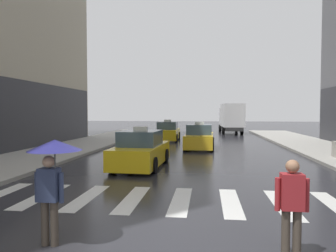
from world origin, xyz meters
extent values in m
plane|color=#26262B|center=(0.00, 0.00, 0.00)|extent=(160.00, 160.00, 0.00)
cube|color=silver|center=(-4.05, 3.00, 0.00)|extent=(0.50, 2.80, 0.01)
cube|color=silver|center=(-2.70, 3.00, 0.00)|extent=(0.50, 2.80, 0.01)
cube|color=silver|center=(-1.35, 3.00, 0.00)|extent=(0.50, 2.80, 0.01)
cube|color=silver|center=(0.00, 3.00, 0.00)|extent=(0.50, 2.80, 0.01)
cube|color=silver|center=(1.35, 3.00, 0.00)|extent=(0.50, 2.80, 0.01)
cube|color=silver|center=(2.70, 3.00, 0.00)|extent=(0.50, 2.80, 0.01)
cube|color=silver|center=(4.05, 3.00, 0.00)|extent=(0.50, 2.80, 0.01)
cube|color=yellow|center=(-2.18, 8.08, 0.56)|extent=(2.00, 4.57, 0.84)
cube|color=#384C5B|center=(-2.18, 7.98, 1.30)|extent=(1.69, 2.17, 0.64)
cube|color=silver|center=(-2.18, 7.98, 1.71)|extent=(0.61, 0.27, 0.18)
cylinder|color=black|center=(-2.97, 9.47, 0.33)|extent=(0.25, 0.67, 0.66)
cylinder|color=black|center=(-1.26, 9.39, 0.33)|extent=(0.25, 0.67, 0.66)
cylinder|color=black|center=(-3.09, 6.77, 0.33)|extent=(0.25, 0.67, 0.66)
cylinder|color=black|center=(-1.38, 6.69, 0.33)|extent=(0.25, 0.67, 0.66)
cube|color=#F2EAB2|center=(-2.71, 10.38, 0.60)|extent=(0.20, 0.05, 0.14)
cube|color=#F2EAB2|center=(-1.45, 10.32, 0.60)|extent=(0.20, 0.05, 0.14)
cube|color=gold|center=(0.24, 15.47, 0.56)|extent=(1.92, 4.55, 0.84)
cube|color=#384C5B|center=(0.23, 15.37, 1.30)|extent=(1.65, 2.14, 0.64)
cube|color=silver|center=(0.23, 15.37, 1.71)|extent=(0.61, 0.26, 0.18)
cylinder|color=black|center=(-0.58, 16.84, 0.33)|extent=(0.24, 0.67, 0.66)
cylinder|color=black|center=(1.13, 16.80, 0.33)|extent=(0.24, 0.67, 0.66)
cylinder|color=black|center=(-0.65, 14.14, 0.33)|extent=(0.24, 0.67, 0.66)
cylinder|color=black|center=(1.06, 14.10, 0.33)|extent=(0.24, 0.67, 0.66)
cube|color=#F2EAB2|center=(-0.33, 17.76, 0.60)|extent=(0.20, 0.05, 0.14)
cube|color=#F2EAB2|center=(0.93, 17.72, 0.60)|extent=(0.20, 0.05, 0.14)
cube|color=yellow|center=(-2.62, 21.24, 0.56)|extent=(1.85, 4.52, 0.84)
cube|color=#384C5B|center=(-2.62, 21.14, 1.30)|extent=(1.62, 2.12, 0.64)
cube|color=silver|center=(-2.62, 21.14, 1.71)|extent=(0.60, 0.25, 0.18)
cylinder|color=black|center=(-3.49, 22.58, 0.33)|extent=(0.23, 0.66, 0.66)
cylinder|color=black|center=(-1.78, 22.60, 0.33)|extent=(0.23, 0.66, 0.66)
cylinder|color=black|center=(-3.46, 19.88, 0.33)|extent=(0.23, 0.66, 0.66)
cylinder|color=black|center=(-1.75, 19.90, 0.33)|extent=(0.23, 0.66, 0.66)
cube|color=#F2EAB2|center=(-3.27, 23.50, 0.60)|extent=(0.20, 0.04, 0.14)
cube|color=#F2EAB2|center=(-2.01, 23.52, 0.60)|extent=(0.20, 0.04, 0.14)
cube|color=#2D2D2D|center=(3.49, 30.77, 0.65)|extent=(2.04, 6.66, 0.40)
cube|color=silver|center=(3.37, 34.07, 1.90)|extent=(2.16, 1.87, 2.10)
cube|color=#384C5B|center=(3.33, 34.99, 2.27)|extent=(1.89, 0.11, 0.95)
cube|color=silver|center=(3.52, 29.87, 2.10)|extent=(2.37, 4.88, 2.50)
cylinder|color=black|center=(2.37, 33.83, 0.45)|extent=(0.31, 0.91, 0.90)
cylinder|color=black|center=(4.37, 33.90, 0.45)|extent=(0.31, 0.91, 0.90)
cylinder|color=black|center=(2.54, 29.29, 0.45)|extent=(0.31, 0.91, 0.90)
cylinder|color=black|center=(4.54, 29.37, 0.45)|extent=(0.31, 0.91, 0.90)
cylinder|color=#473D33|center=(-2.22, -0.19, 0.41)|extent=(0.14, 0.14, 0.82)
cylinder|color=#473D33|center=(-2.04, -0.19, 0.41)|extent=(0.14, 0.14, 0.82)
cube|color=#2D3856|center=(-2.13, -0.19, 1.12)|extent=(0.36, 0.24, 0.60)
sphere|color=tan|center=(-2.13, -0.19, 1.54)|extent=(0.22, 0.22, 0.22)
cylinder|color=#2D3856|center=(-2.36, -0.19, 1.07)|extent=(0.09, 0.09, 0.55)
cylinder|color=#2D3856|center=(-1.90, -0.19, 1.07)|extent=(0.09, 0.09, 0.55)
cylinder|color=#4C4C4C|center=(-2.01, -0.19, 1.42)|extent=(0.02, 0.02, 1.00)
cone|color=navy|center=(-2.01, -0.19, 1.84)|extent=(0.96, 0.96, 0.20)
cylinder|color=#473D33|center=(2.01, -0.17, 0.41)|extent=(0.14, 0.14, 0.82)
cylinder|color=#473D33|center=(2.19, -0.17, 0.41)|extent=(0.14, 0.14, 0.82)
cube|color=maroon|center=(2.10, -0.17, 1.12)|extent=(0.36, 0.24, 0.60)
sphere|color=#9E7051|center=(2.10, -0.17, 1.54)|extent=(0.22, 0.22, 0.22)
cylinder|color=maroon|center=(1.87, -0.17, 1.07)|extent=(0.09, 0.09, 0.55)
cylinder|color=maroon|center=(2.33, -0.17, 1.07)|extent=(0.09, 0.09, 0.55)
camera|label=1|loc=(0.69, -5.50, 2.43)|focal=33.51mm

